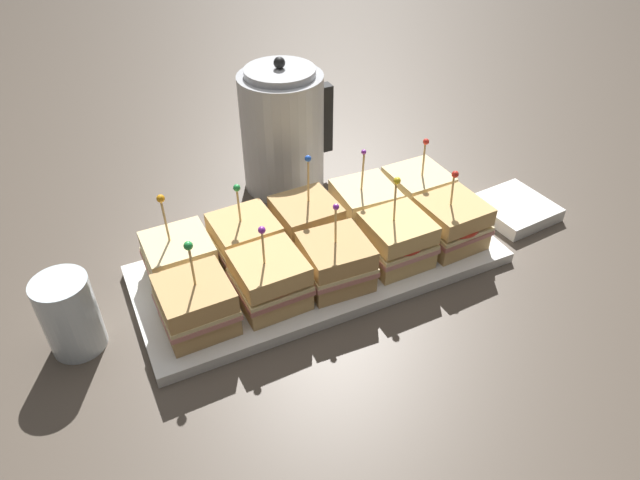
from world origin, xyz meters
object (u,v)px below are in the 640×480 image
(sandwich_front_far_left, at_px, (196,305))
(sandwich_front_center, at_px, (334,262))
(drinking_glass, at_px, (70,314))
(sandwich_back_far_left, at_px, (180,260))
(sandwich_front_right, at_px, (396,240))
(serving_platter, at_px, (320,264))
(sandwich_front_far_right, at_px, (451,223))
(sandwich_back_left, at_px, (245,240))
(sandwich_back_center, at_px, (305,224))
(sandwich_back_right, at_px, (365,207))
(sandwich_front_left, at_px, (270,280))
(napkin_stack, at_px, (514,209))
(sandwich_back_far_right, at_px, (417,192))
(kettle_steel, at_px, (283,130))

(sandwich_front_far_left, xyz_separation_m, sandwich_front_center, (0.21, -0.00, -0.00))
(drinking_glass, bearing_deg, sandwich_front_far_left, -18.53)
(sandwich_back_far_left, bearing_deg, sandwich_front_far_left, -92.46)
(sandwich_front_right, bearing_deg, serving_platter, 155.06)
(serving_platter, height_order, sandwich_front_far_right, sandwich_front_far_right)
(sandwich_back_far_left, xyz_separation_m, sandwich_back_left, (0.10, 0.00, -0.00))
(serving_platter, distance_m, sandwich_front_far_left, 0.22)
(sandwich_back_far_left, xyz_separation_m, sandwich_back_center, (0.20, -0.00, 0.00))
(sandwich_back_right, bearing_deg, sandwich_back_left, 178.60)
(sandwich_front_far_right, bearing_deg, sandwich_front_center, -179.21)
(serving_platter, xyz_separation_m, sandwich_front_left, (-0.10, -0.05, 0.05))
(drinking_glass, bearing_deg, sandwich_front_far_right, -5.08)
(sandwich_front_center, xyz_separation_m, drinking_glass, (-0.37, 0.05, 0.00))
(napkin_stack, bearing_deg, serving_platter, 177.50)
(sandwich_front_left, xyz_separation_m, sandwich_back_far_right, (0.31, 0.10, 0.00))
(sandwich_front_far_right, relative_size, napkin_stack, 1.04)
(sandwich_front_center, bearing_deg, sandwich_front_far_left, 179.51)
(sandwich_back_far_left, distance_m, sandwich_back_right, 0.31)
(serving_platter, xyz_separation_m, sandwich_front_right, (0.11, -0.05, 0.05))
(sandwich_back_far_right, relative_size, napkin_stack, 1.10)
(sandwich_front_far_left, height_order, kettle_steel, kettle_steel)
(sandwich_back_center, distance_m, drinking_glass, 0.37)
(sandwich_front_left, relative_size, sandwich_back_right, 0.92)
(serving_platter, height_order, sandwich_front_right, sandwich_front_right)
(sandwich_front_center, relative_size, kettle_steel, 0.55)
(sandwich_front_center, bearing_deg, sandwich_back_center, 90.22)
(sandwich_back_far_left, bearing_deg, napkin_stack, -6.62)
(serving_platter, bearing_deg, sandwich_back_far_right, 13.37)
(serving_platter, bearing_deg, sandwich_front_far_left, -166.31)
(sandwich_back_left, xyz_separation_m, napkin_stack, (0.48, -0.07, -0.04))
(sandwich_front_left, height_order, sandwich_back_right, sandwich_back_right)
(sandwich_back_center, height_order, kettle_steel, kettle_steel)
(sandwich_front_right, bearing_deg, sandwich_front_left, -179.82)
(sandwich_front_center, distance_m, drinking_glass, 0.37)
(sandwich_front_far_right, height_order, sandwich_back_left, same)
(serving_platter, relative_size, sandwich_front_center, 4.15)
(sandwich_front_left, bearing_deg, sandwich_back_center, 45.12)
(sandwich_back_right, xyz_separation_m, sandwich_back_far_right, (0.10, 0.00, -0.00))
(serving_platter, relative_size, sandwich_front_right, 3.81)
(sandwich_back_left, height_order, kettle_steel, kettle_steel)
(sandwich_front_center, height_order, sandwich_back_center, sandwich_back_center)
(sandwich_front_left, bearing_deg, sandwich_front_center, -1.52)
(serving_platter, bearing_deg, sandwich_front_far_right, -13.47)
(serving_platter, xyz_separation_m, sandwich_back_far_left, (-0.21, 0.05, 0.05))
(sandwich_back_left, xyz_separation_m, drinking_glass, (-0.26, -0.05, 0.00))
(serving_platter, distance_m, drinking_glass, 0.37)
(sandwich_back_far_left, relative_size, drinking_glass, 1.30)
(sandwich_back_left, bearing_deg, kettle_steel, 53.31)
(kettle_steel, xyz_separation_m, drinking_glass, (-0.42, -0.26, -0.06))
(serving_platter, xyz_separation_m, sandwich_front_center, (-0.00, -0.05, 0.05))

